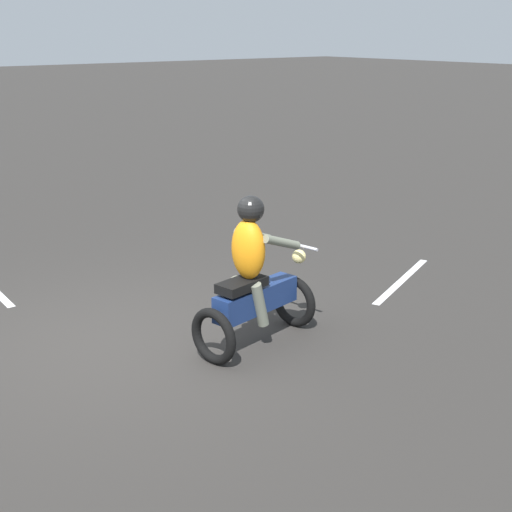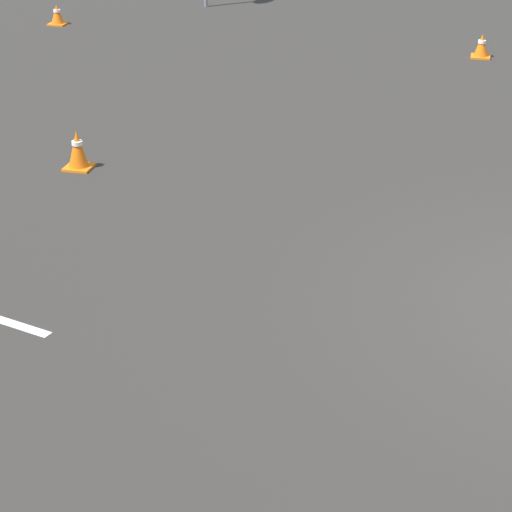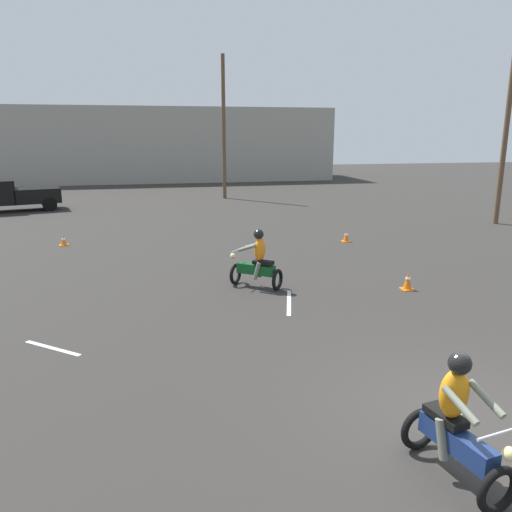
% 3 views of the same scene
% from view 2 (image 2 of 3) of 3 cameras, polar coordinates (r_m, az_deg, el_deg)
% --- Properties ---
extents(traffic_cone_near_left, '(0.32, 0.32, 0.39)m').
position_cam_2_polar(traffic_cone_near_left, '(17.26, 12.77, 11.61)').
color(traffic_cone_near_left, orange).
rests_on(traffic_cone_near_left, ground).
extents(traffic_cone_near_right, '(0.32, 0.32, 0.38)m').
position_cam_2_polar(traffic_cone_near_right, '(19.56, -11.29, 13.36)').
color(traffic_cone_near_right, orange).
rests_on(traffic_cone_near_right, ground).
extents(traffic_cone_mid_center, '(0.32, 0.32, 0.47)m').
position_cam_2_polar(traffic_cone_mid_center, '(12.07, -10.16, 5.98)').
color(traffic_cone_mid_center, orange).
rests_on(traffic_cone_mid_center, ground).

